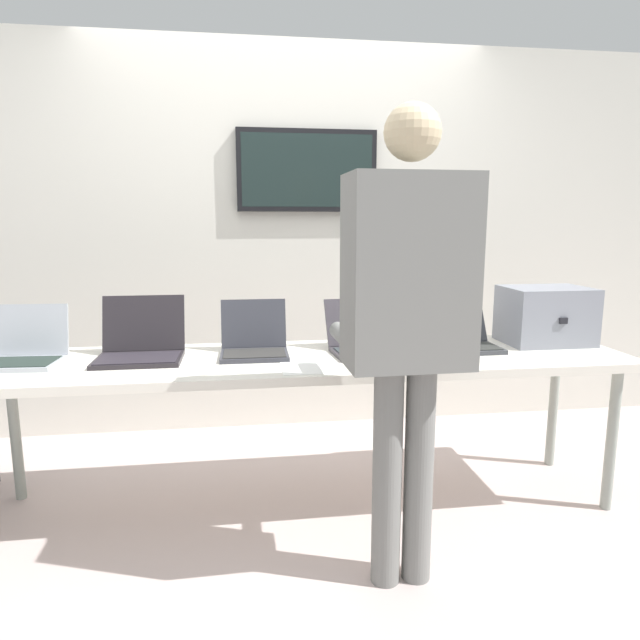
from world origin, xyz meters
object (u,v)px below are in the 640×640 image
Objects in this scene: workbench at (307,366)px; laptop_station_0 at (23,350)px; laptop_station_2 at (254,342)px; laptop_station_4 at (464,338)px; equipment_box at (545,315)px; laptop_station_3 at (364,340)px; laptop_station_1 at (141,345)px; person at (407,306)px.

workbench is 1.28m from laptop_station_0.
laptop_station_4 is (1.04, -0.01, -0.01)m from laptop_station_2.
workbench is 0.28m from laptop_station_2.
laptop_station_2 is at bearing -178.17° from equipment_box.
laptop_station_2 reaches higher than laptop_station_3.
laptop_station_4 is at bearing -0.03° from laptop_station_1.
laptop_station_0 is at bearing -179.91° from laptop_station_3.
person is (1.56, -0.67, 0.27)m from laptop_station_0.
equipment_box is 0.24× the size of person.
laptop_station_1 is 1.20× the size of laptop_station_2.
person is at bearing -33.32° from laptop_station_1.
laptop_station_3 reaches higher than workbench.
workbench is at bearing -17.06° from laptop_station_2.
person reaches higher than laptop_station_4.
equipment_box is 2.53m from laptop_station_0.
laptop_station_2 is 0.94× the size of laptop_station_4.
laptop_station_1 is 0.22× the size of person.
laptop_station_1 is 1.56m from laptop_station_4.
laptop_station_2 is 0.53m from laptop_station_3.
equipment_box reaches higher than laptop_station_0.
laptop_station_3 is at bearing -176.00° from equipment_box.
laptop_station_3 is 0.51m from laptop_station_4.
equipment_box is at bearing 6.81° from laptop_station_4.
equipment_box reaches higher than laptop_station_3.
laptop_station_0 reaches higher than laptop_station_4.
equipment_box reaches higher than workbench.
laptop_station_0 is 2.07m from laptop_station_4.
laptop_station_0 is at bearing -179.58° from laptop_station_4.
laptop_station_3 is at bearing 90.24° from person.
laptop_station_1 is at bearing 146.68° from person.
laptop_station_2 reaches higher than workbench.
laptop_station_4 is (2.07, 0.02, -0.01)m from laptop_station_0.
laptop_station_3 is at bearing -0.75° from laptop_station_1.
laptop_station_3 is at bearing -178.56° from laptop_station_4.
laptop_station_4 is at bearing -173.19° from equipment_box.
laptop_station_3 is (0.28, 0.06, 0.10)m from workbench.
laptop_station_1 is at bearing 179.97° from laptop_station_4.
equipment_box is 1.25× the size of laptop_station_4.
laptop_station_4 is 0.90m from person.
laptop_station_0 is 1.03m from laptop_station_2.
laptop_station_4 reaches higher than workbench.
equipment_box is 0.48m from laptop_station_4.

